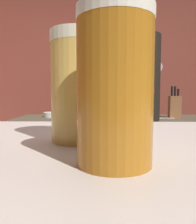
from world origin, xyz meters
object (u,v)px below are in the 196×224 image
bartender (136,108)px  bottle_vinegar (84,87)px  bottle_olive_oil (106,86)px  pint_glass_near (115,88)px  bottle_hot_sauce (123,88)px  knife_block (175,106)px  pint_glass_far (78,87)px  mixing_bowl (52,115)px  chefs_knife (160,118)px

bartender → bottle_vinegar: bartender is taller
bottle_olive_oil → bottle_vinegar: bottle_olive_oil is taller
bartender → bottle_olive_oil: size_ratio=7.34×
bartender → pint_glass_near: 1.46m
bottle_hot_sauce → knife_block: bearing=-72.1°
pint_glass_far → bottle_vinegar: size_ratio=0.72×
mixing_bowl → bottle_vinegar: bearing=78.0°
pint_glass_near → mixing_bowl: bearing=104.2°
pint_glass_near → bottle_olive_oil: bottle_olive_oil is taller
bartender → bottle_hot_sauce: (0.04, 1.56, 0.18)m
knife_block → mixing_bowl: bearing=176.1°
bartender → mixing_bowl: bearing=40.1°
bottle_olive_oil → chefs_knife: bearing=-67.0°
knife_block → pint_glass_far: (-0.68, -1.75, 0.14)m
bartender → chefs_knife: (0.28, 0.41, -0.12)m
mixing_bowl → bottle_hot_sauce: 1.33m
pint_glass_near → bottle_vinegar: bearing=95.3°
chefs_knife → bartender: bearing=-107.6°
knife_block → bottle_hot_sauce: size_ratio=1.54×
pint_glass_near → bottle_olive_oil: size_ratio=0.62×
pint_glass_far → bottle_hot_sauce: 2.91m
pint_glass_far → bottle_vinegar: bearing=94.6°
mixing_bowl → bottle_olive_oil: 1.19m
bartender → pint_glass_far: (-0.27, -1.33, 0.12)m
chefs_knife → pint_glass_near: bearing=-88.5°
bartender → bottle_olive_oil: bartender is taller
knife_block → mixing_bowl: 1.13m
bartender → mixing_bowl: bartender is taller
pint_glass_far → bottle_olive_oil: size_ratio=0.64×
bottle_hot_sauce → bottle_vinegar: bottle_vinegar is taller
knife_block → mixing_bowl: (-1.13, 0.08, -0.08)m
chefs_knife → bottle_hot_sauce: bottle_hot_sauce is taller
chefs_knife → pint_glass_far: bearing=-90.8°
pint_glass_far → bottle_olive_oil: (0.08, 2.85, 0.07)m
bartender → bottle_olive_oil: (-0.20, 1.52, 0.20)m
knife_block → pint_glass_near: pint_glass_near is taller
pint_glass_near → pint_glass_far: 0.12m
pint_glass_near → knife_block: bearing=71.0°
chefs_knife → bottle_olive_oil: (-0.47, 1.12, 0.31)m
pint_glass_far → pint_glass_near: bearing=-66.8°
pint_glass_near → bottle_olive_oil: (0.03, 2.96, 0.08)m
pint_glass_near → bottle_vinegar: size_ratio=0.70×
bottle_vinegar → pint_glass_far: bearing=-85.4°
bottle_vinegar → bottle_hot_sauce: bearing=4.7°
chefs_knife → bottle_vinegar: 1.39m
pint_glass_near → bottle_hot_sauce: (0.27, 2.99, 0.06)m
bottle_hot_sauce → pint_glass_far: bearing=-96.3°
pint_glass_far → bottle_hot_sauce: (0.32, 2.89, 0.05)m
mixing_bowl → bottle_hot_sauce: (0.76, 1.06, 0.28)m
bartender → bottle_vinegar: bearing=3.3°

